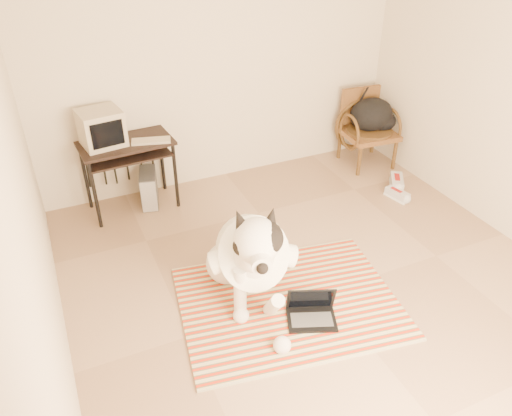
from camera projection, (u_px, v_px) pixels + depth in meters
floor at (325, 292)px, 4.12m from camera, size 4.50×4.50×0.00m
wall_back at (221, 58)px, 5.12m from camera, size 4.50×0.00×4.50m
wall_left at (25, 208)px, 2.70m from camera, size 0.00×4.50×4.50m
rug at (288, 302)px, 4.00m from camera, size 1.89×1.55×0.02m
dog at (251, 255)px, 3.87m from camera, size 0.75×1.45×1.05m
laptop at (311, 311)px, 3.81m from camera, size 0.44×0.39×0.26m
computer_desk at (127, 152)px, 4.89m from camera, size 0.92×0.56×0.74m
crt_monitor at (101, 128)px, 4.71m from camera, size 0.43×0.41×0.34m
desk_keyboard at (151, 141)px, 4.84m from camera, size 0.39×0.23×0.02m
pc_tower at (149, 188)px, 5.20m from camera, size 0.25×0.42×0.36m
rattan_chair at (367, 128)px, 5.89m from camera, size 0.61×0.59×0.87m
backpack at (373, 116)px, 5.84m from camera, size 0.55×0.43×0.39m
sneaker_left at (397, 195)px, 5.36m from camera, size 0.16×0.29×0.10m
sneaker_right at (397, 183)px, 5.56m from camera, size 0.30×0.35×0.12m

